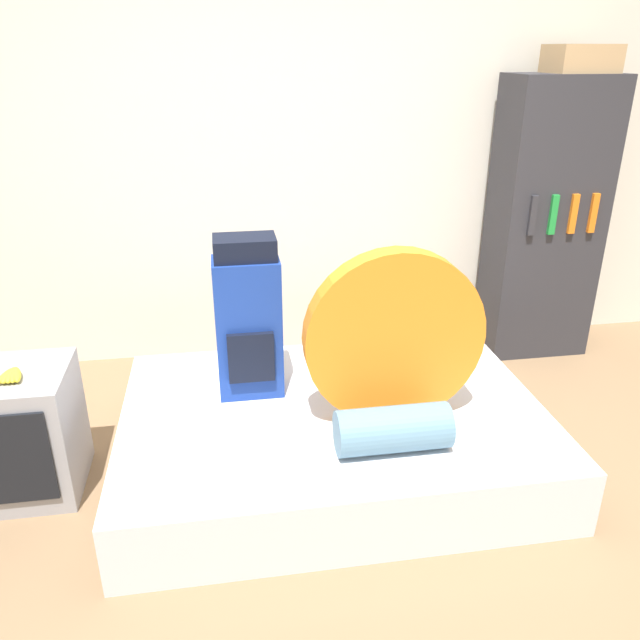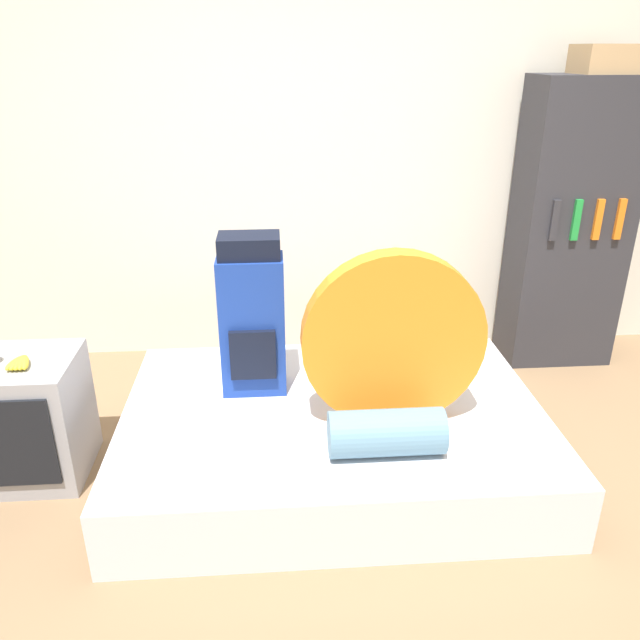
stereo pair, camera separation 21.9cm
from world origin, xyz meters
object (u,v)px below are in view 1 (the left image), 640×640
tent_bag (394,337)px  bookshelf (545,221)px  backpack (248,320)px  cardboard_box (581,59)px  sleeping_roll (393,429)px  television (13,433)px

tent_bag → bookshelf: bookshelf is taller
backpack → bookshelf: bookshelf is taller
backpack → cardboard_box: (1.98, 0.84, 1.12)m
bookshelf → sleeping_roll: bearing=-133.4°
tent_bag → sleeping_roll: (-0.06, -0.25, -0.30)m
bookshelf → cardboard_box: 0.95m
bookshelf → cardboard_box: bearing=-7.8°
tent_bag → television: 1.74m
television → sleeping_roll: bearing=-14.2°
television → bookshelf: bookshelf is taller
television → cardboard_box: (3.05, 1.02, 1.52)m
bookshelf → cardboard_box: (0.07, -0.01, 0.94)m
television → bookshelf: 3.21m
television → cardboard_box: cardboard_box is taller
sleeping_roll → television: bearing=165.8°
tent_bag → cardboard_box: size_ratio=2.21×
television → cardboard_box: size_ratio=1.63×
cardboard_box → tent_bag: bearing=-139.3°
bookshelf → backpack: bearing=-156.1°
backpack → television: backpack is taller
tent_bag → sleeping_roll: 0.40m
bookshelf → television: bearing=-161.0°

